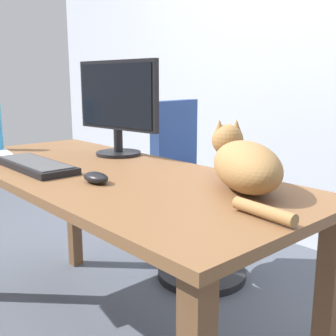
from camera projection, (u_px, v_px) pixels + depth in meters
The scene contains 7 objects.
back_wall at pixel (321, 39), 2.42m from camera, with size 6.00×0.04×2.60m, color silver.
desk at pixel (104, 196), 1.55m from camera, with size 1.65×0.68×0.73m.
office_chair at pixel (195, 201), 2.21m from camera, with size 0.49×0.48×0.96m.
monitor at pixel (117, 104), 1.80m from camera, with size 0.48×0.20×0.42m.
keyboard at pixel (34, 165), 1.56m from camera, with size 0.44×0.15×0.03m.
cat at pixel (244, 163), 1.25m from camera, with size 0.51×0.38×0.20m.
computer_mouse at pixel (96, 178), 1.33m from camera, with size 0.11×0.06×0.04m, color black.
Camera 1 is at (1.27, -0.82, 1.05)m, focal length 43.87 mm.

